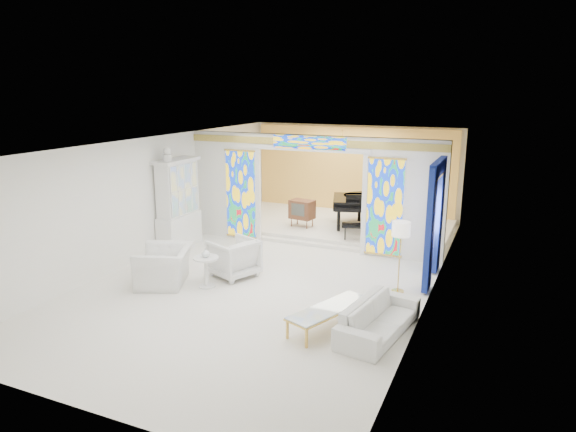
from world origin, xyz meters
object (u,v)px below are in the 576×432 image
at_px(tv_console, 302,209).
at_px(armchair_right, 234,258).
at_px(sofa, 379,318).
at_px(grand_piano, 361,202).
at_px(china_cabinet, 178,204).
at_px(coffee_table, 329,309).
at_px(armchair_left, 165,266).

bearing_deg(tv_console, armchair_right, -81.25).
height_order(sofa, grand_piano, grand_piano).
relative_size(china_cabinet, sofa, 1.34).
bearing_deg(china_cabinet, tv_console, 46.73).
xyz_separation_m(coffee_table, grand_piano, (-1.27, 6.49, 0.53)).
bearing_deg(sofa, armchair_left, 93.86).
bearing_deg(armchair_right, armchair_left, -25.51).
bearing_deg(coffee_table, armchair_left, 171.57).
distance_m(coffee_table, tv_console, 6.30).
height_order(sofa, tv_console, tv_console).
xyz_separation_m(armchair_left, coffee_table, (4.01, -0.59, -0.04)).
height_order(china_cabinet, grand_piano, china_cabinet).
bearing_deg(armchair_right, coffee_table, 83.45).
bearing_deg(armchair_left, sofa, 61.66).
relative_size(armchair_left, sofa, 0.61).
bearing_deg(grand_piano, tv_console, -168.43).
bearing_deg(sofa, grand_piano, 27.87).
distance_m(sofa, grand_piano, 6.73).
height_order(china_cabinet, armchair_left, china_cabinet).
distance_m(armchair_left, tv_console, 5.18).
height_order(armchair_left, grand_piano, grand_piano).
relative_size(armchair_right, sofa, 0.47).
height_order(china_cabinet, sofa, china_cabinet).
bearing_deg(tv_console, armchair_left, -93.95).
xyz_separation_m(armchair_left, sofa, (4.87, -0.47, -0.11)).
height_order(china_cabinet, coffee_table, china_cabinet).
bearing_deg(sofa, coffee_table, 107.58).
xyz_separation_m(china_cabinet, coffee_table, (5.30, -2.99, -0.81)).
bearing_deg(tv_console, coffee_table, -54.06).
relative_size(china_cabinet, grand_piano, 0.93).
xyz_separation_m(sofa, grand_piano, (-2.13, 6.36, 0.59)).
relative_size(armchair_left, grand_piano, 0.43).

